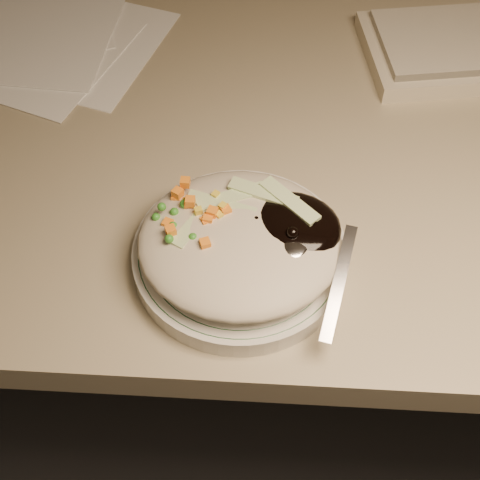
{
  "coord_description": "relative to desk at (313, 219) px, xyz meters",
  "views": [
    {
      "loc": [
        -0.07,
        0.78,
        1.28
      ],
      "look_at": [
        -0.09,
        1.16,
        0.78
      ],
      "focal_mm": 50.0,
      "sensor_mm": 36.0,
      "label": 1
    }
  ],
  "objects": [
    {
      "name": "papers",
      "position": [
        -0.42,
        0.13,
        0.2
      ],
      "size": [
        0.43,
        0.34,
        0.0
      ],
      "color": "white",
      "rests_on": "desk"
    },
    {
      "name": "meal",
      "position": [
        -0.09,
        -0.22,
        0.24
      ],
      "size": [
        0.2,
        0.19,
        0.05
      ],
      "color": "#B9AF96",
      "rests_on": "plate"
    },
    {
      "name": "plate_rim",
      "position": [
        -0.09,
        -0.22,
        0.22
      ],
      "size": [
        0.2,
        0.2,
        0.0
      ],
      "color": "#144723",
      "rests_on": "plate"
    },
    {
      "name": "plate",
      "position": [
        -0.09,
        -0.22,
        0.21
      ],
      "size": [
        0.21,
        0.21,
        0.02
      ],
      "primitive_type": "cylinder",
      "color": "silver",
      "rests_on": "desk"
    },
    {
      "name": "desk",
      "position": [
        0.0,
        0.0,
        0.0
      ],
      "size": [
        1.4,
        0.7,
        0.74
      ],
      "color": "gray",
      "rests_on": "ground"
    }
  ]
}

